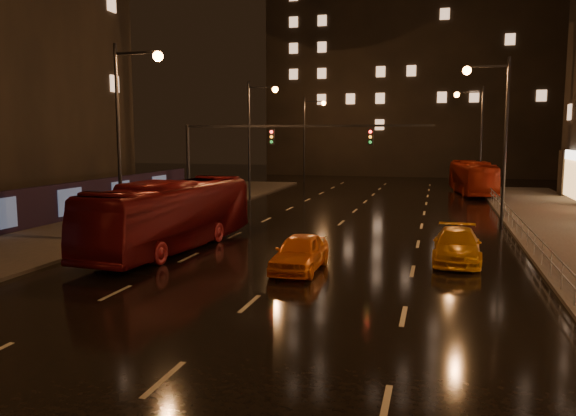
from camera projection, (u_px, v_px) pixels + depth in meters
The scene contains 10 objects.
ground at pixel (336, 228), 33.86m from camera, with size 140.00×140.00×0.00m, color black.
sidewalk_left at pixel (91, 230), 32.54m from camera, with size 7.00×70.00×0.15m, color #38332D.
building_distant at pixel (429, 48), 80.34m from camera, with size 44.00×16.00×36.00m, color black.
traffic_signal at pixel (255, 149), 34.56m from camera, with size 15.31×0.32×6.20m.
streetlight_right at pixel (571, 97), 13.50m from camera, with size 2.64×0.50×10.00m.
railing_right at pixel (522, 225), 29.20m from camera, with size 0.05×56.00×1.00m.
bus_red at pixel (172, 215), 27.28m from camera, with size 2.83×12.11×3.37m, color maroon.
bus_curb at pixel (472, 178), 53.16m from camera, with size 2.64×11.28×3.14m, color maroon.
taxi_near at pixel (300, 253), 23.03m from camera, with size 1.77×4.39×1.50m, color orange.
taxi_far at pixel (457, 245), 24.71m from camera, with size 2.01×4.94×1.43m, color orange.
Camera 1 is at (5.90, -13.03, 5.51)m, focal length 35.00 mm.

